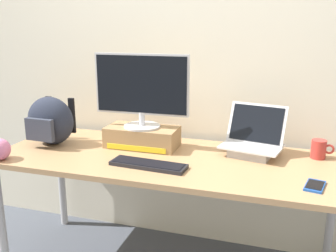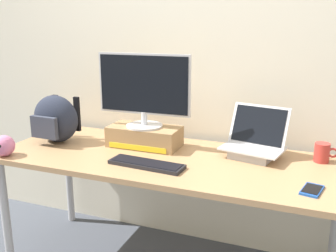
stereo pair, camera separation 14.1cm
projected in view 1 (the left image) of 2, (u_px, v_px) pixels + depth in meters
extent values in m
cube|color=silver|center=(190.00, 49.00, 2.47)|extent=(7.00, 0.10, 2.60)
cube|color=#A87F56|center=(168.00, 159.00, 2.18)|extent=(1.96, 0.76, 0.03)
cylinder|color=#B2B2B7|center=(1.00, 221.00, 2.25)|extent=(0.05, 0.05, 0.71)
cylinder|color=#B2B2B7|center=(61.00, 180.00, 2.83)|extent=(0.05, 0.05, 0.71)
cylinder|color=#B2B2B7|center=(331.00, 216.00, 2.30)|extent=(0.05, 0.05, 0.71)
cube|color=#9E7A51|center=(142.00, 137.00, 2.34)|extent=(0.43, 0.21, 0.12)
cube|color=yellow|center=(136.00, 149.00, 2.25)|extent=(0.37, 0.00, 0.03)
cylinder|color=silver|center=(142.00, 126.00, 2.32)|extent=(0.22, 0.22, 0.01)
cylinder|color=silver|center=(142.00, 119.00, 2.31)|extent=(0.04, 0.04, 0.08)
cube|color=silver|center=(141.00, 84.00, 2.26)|extent=(0.57, 0.03, 0.36)
cube|color=black|center=(141.00, 85.00, 2.25)|extent=(0.55, 0.02, 0.33)
cube|color=#ADADB2|center=(251.00, 151.00, 2.19)|extent=(0.26, 0.24, 0.05)
cube|color=silver|center=(252.00, 146.00, 2.19)|extent=(0.37, 0.30, 0.01)
cube|color=#B7B7BC|center=(253.00, 144.00, 2.20)|extent=(0.31, 0.19, 0.00)
cube|color=silver|center=(257.00, 124.00, 2.22)|extent=(0.34, 0.16, 0.22)
cube|color=black|center=(256.00, 124.00, 2.21)|extent=(0.31, 0.14, 0.19)
cube|color=black|center=(148.00, 165.00, 2.03)|extent=(0.41, 0.15, 0.02)
cube|color=black|center=(148.00, 163.00, 2.03)|extent=(0.39, 0.13, 0.00)
ellipsoid|color=#232838|center=(51.00, 121.00, 2.37)|extent=(0.31, 0.20, 0.30)
cube|color=#333847|center=(40.00, 130.00, 2.28)|extent=(0.18, 0.04, 0.13)
cube|color=black|center=(50.00, 113.00, 2.49)|extent=(0.04, 0.02, 0.22)
cube|color=black|center=(72.00, 116.00, 2.44)|extent=(0.04, 0.02, 0.22)
cylinder|color=#B2332D|center=(318.00, 149.00, 2.14)|extent=(0.08, 0.08, 0.10)
torus|color=#B2332D|center=(329.00, 149.00, 2.13)|extent=(0.06, 0.01, 0.06)
cube|color=#19479E|center=(315.00, 186.00, 1.78)|extent=(0.11, 0.16, 0.01)
cube|color=black|center=(315.00, 185.00, 1.78)|extent=(0.09, 0.13, 0.00)
sphere|color=#CC7099|center=(0.00, 149.00, 2.12)|extent=(0.12, 0.12, 0.12)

